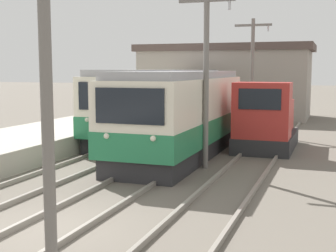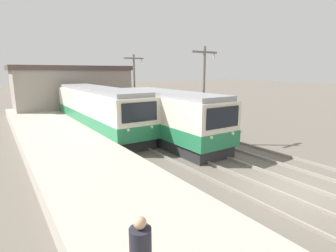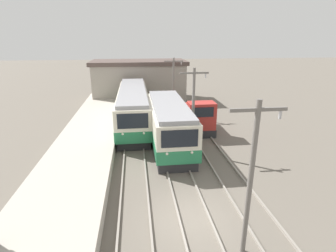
% 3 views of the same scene
% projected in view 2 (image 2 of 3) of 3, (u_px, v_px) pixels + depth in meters
% --- Properties ---
extents(ground_plane, '(200.00, 200.00, 0.00)m').
position_uv_depth(ground_plane, '(294.00, 194.00, 10.36)').
color(ground_plane, '#665E54').
extents(platform_left, '(4.50, 54.00, 0.81)m').
position_uv_depth(platform_left, '(161.00, 241.00, 6.87)').
color(platform_left, '#ADA599').
rests_on(platform_left, ground).
extents(track_left, '(1.54, 60.00, 0.14)m').
position_uv_depth(track_left, '(251.00, 211.00, 8.93)').
color(track_left, gray).
rests_on(track_left, ground).
extents(track_center, '(1.54, 60.00, 0.14)m').
position_uv_depth(track_center, '(297.00, 191.00, 10.46)').
color(track_center, gray).
rests_on(track_center, ground).
extents(track_right, '(1.54, 60.00, 0.14)m').
position_uv_depth(track_right, '(333.00, 175.00, 12.09)').
color(track_right, gray).
rests_on(track_right, ground).
extents(commuter_train_left, '(2.84, 14.36, 3.51)m').
position_uv_depth(commuter_train_left, '(98.00, 111.00, 20.87)').
color(commuter_train_left, '#28282B').
rests_on(commuter_train_left, ground).
extents(commuter_train_center, '(2.84, 10.16, 3.45)m').
position_uv_depth(commuter_train_center, '(168.00, 119.00, 17.64)').
color(commuter_train_center, '#28282B').
rests_on(commuter_train_center, ground).
extents(shunting_locomotive, '(2.40, 4.75, 3.00)m').
position_uv_depth(shunting_locomotive, '(178.00, 115.00, 21.74)').
color(shunting_locomotive, '#28282B').
rests_on(shunting_locomotive, ground).
extents(catenary_mast_mid, '(2.00, 0.20, 6.25)m').
position_uv_depth(catenary_mast_mid, '(203.00, 92.00, 16.64)').
color(catenary_mast_mid, slate).
rests_on(catenary_mast_mid, ground).
extents(catenary_mast_far, '(2.00, 0.20, 6.25)m').
position_uv_depth(catenary_mast_far, '(134.00, 85.00, 24.52)').
color(catenary_mast_far, slate).
rests_on(catenary_mast_far, ground).
extents(station_building, '(12.60, 6.30, 5.32)m').
position_uv_depth(station_building, '(73.00, 89.00, 29.98)').
color(station_building, gray).
rests_on(station_building, ground).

